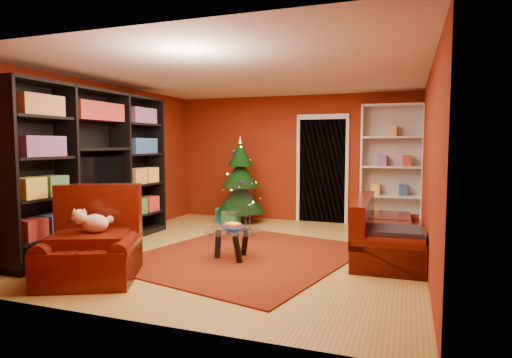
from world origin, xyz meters
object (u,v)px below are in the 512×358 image
(sofa, at_px, (389,228))
(dog, at_px, (95,223))
(white_bookshelf, at_px, (391,167))
(coffee_table, at_px, (233,244))
(rug, at_px, (246,255))
(gift_box_teal, at_px, (225,215))
(media_unit, at_px, (95,170))
(gift_box_green, at_px, (231,218))
(christmas_tree, at_px, (240,180))
(gift_box_red, at_px, (248,214))
(armchair, at_px, (90,242))
(acrylic_chair, at_px, (237,213))

(sofa, bearing_deg, dog, 122.42)
(sofa, bearing_deg, white_bookshelf, 0.65)
(coffee_table, bearing_deg, rug, 67.18)
(white_bookshelf, bearing_deg, gift_box_teal, -171.54)
(rug, height_order, coffee_table, coffee_table)
(media_unit, height_order, gift_box_green, media_unit)
(white_bookshelf, distance_m, coffee_table, 3.78)
(christmas_tree, bearing_deg, gift_box_red, 89.50)
(rug, distance_m, armchair, 2.13)
(rug, xyz_separation_m, christmas_tree, (-1.06, 2.45, 0.85))
(media_unit, bearing_deg, gift_box_green, 62.43)
(rug, distance_m, christmas_tree, 2.80)
(white_bookshelf, bearing_deg, christmas_tree, -172.49)
(gift_box_green, xyz_separation_m, armchair, (-0.24, -3.66, 0.30))
(white_bookshelf, height_order, dog, white_bookshelf)
(gift_box_green, distance_m, sofa, 3.36)
(white_bookshelf, distance_m, acrylic_chair, 3.12)
(coffee_table, bearing_deg, gift_box_red, 107.04)
(sofa, xyz_separation_m, coffee_table, (-2.02, -0.84, -0.21))
(media_unit, bearing_deg, white_bookshelf, 37.78)
(gift_box_green, relative_size, coffee_table, 0.35)
(armchair, relative_size, coffee_table, 1.38)
(dog, xyz_separation_m, acrylic_chair, (0.77, 2.56, -0.22))
(white_bookshelf, height_order, armchair, white_bookshelf)
(coffee_table, bearing_deg, gift_box_green, 113.71)
(rug, bearing_deg, white_bookshelf, 57.14)
(rug, xyz_separation_m, armchair, (-1.34, -1.60, 0.43))
(gift_box_teal, relative_size, dog, 0.74)
(rug, bearing_deg, coffee_table, -112.82)
(gift_box_red, distance_m, sofa, 3.77)
(armchair, bearing_deg, rug, 25.05)
(gift_box_teal, bearing_deg, gift_box_green, -49.78)
(gift_box_green, xyz_separation_m, gift_box_red, (0.05, 0.84, -0.04))
(white_bookshelf, relative_size, sofa, 1.21)
(dog, distance_m, acrylic_chair, 2.69)
(white_bookshelf, xyz_separation_m, sofa, (0.07, -2.26, -0.74))
(sofa, bearing_deg, christmas_tree, 57.15)
(gift_box_teal, bearing_deg, acrylic_chair, -58.85)
(media_unit, xyz_separation_m, christmas_tree, (1.31, 2.72, -0.35))
(gift_box_green, bearing_deg, white_bookshelf, 15.50)
(sofa, relative_size, coffee_table, 2.42)
(christmas_tree, xyz_separation_m, armchair, (-0.28, -4.06, -0.42))
(gift_box_red, distance_m, coffee_table, 3.26)
(media_unit, distance_m, white_bookshelf, 5.27)
(media_unit, relative_size, dog, 7.88)
(gift_box_red, bearing_deg, sofa, -37.48)
(gift_box_teal, height_order, gift_box_red, gift_box_teal)
(dog, xyz_separation_m, coffee_table, (1.22, 1.31, -0.44))
(white_bookshelf, bearing_deg, gift_box_red, 178.91)
(christmas_tree, relative_size, dog, 4.45)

